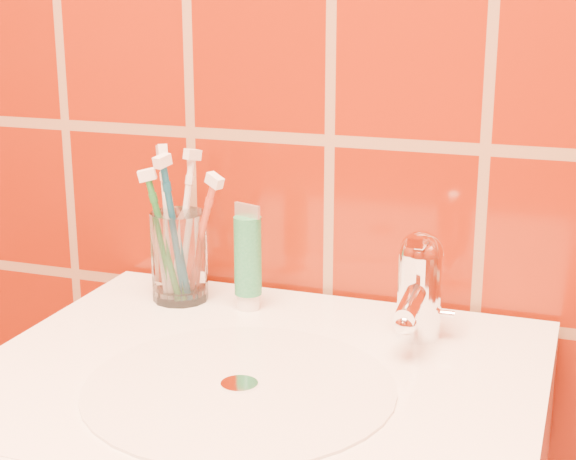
% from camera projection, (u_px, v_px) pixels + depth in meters
% --- Properties ---
extents(glass_tumbler, '(0.07, 0.07, 0.11)m').
position_uv_depth(glass_tumbler, '(179.00, 256.00, 1.06)').
color(glass_tumbler, white).
rests_on(glass_tumbler, pedestal_sink).
extents(toothpaste_tube, '(0.04, 0.03, 0.13)m').
position_uv_depth(toothpaste_tube, '(248.00, 260.00, 1.03)').
color(toothpaste_tube, white).
rests_on(toothpaste_tube, pedestal_sink).
extents(faucet, '(0.05, 0.11, 0.12)m').
position_uv_depth(faucet, '(419.00, 283.00, 0.94)').
color(faucet, white).
rests_on(faucet, pedestal_sink).
extents(toothbrush_0, '(0.12, 0.11, 0.17)m').
position_uv_depth(toothbrush_0, '(200.00, 239.00, 1.05)').
color(toothbrush_0, '#BA4128').
rests_on(toothbrush_0, glass_tumbler).
extents(toothbrush_1, '(0.10, 0.12, 0.20)m').
position_uv_depth(toothbrush_1, '(168.00, 223.00, 1.07)').
color(toothbrush_1, white).
rests_on(toothbrush_1, glass_tumbler).
extents(toothbrush_2, '(0.09, 0.08, 0.18)m').
position_uv_depth(toothbrush_2, '(164.00, 237.00, 1.05)').
color(toothbrush_2, '#207834').
rests_on(toothbrush_2, glass_tumbler).
extents(toothbrush_3, '(0.07, 0.10, 0.20)m').
position_uv_depth(toothbrush_3, '(184.00, 224.00, 1.07)').
color(toothbrush_3, white).
rests_on(toothbrush_3, glass_tumbler).
extents(toothbrush_4, '(0.06, 0.09, 0.20)m').
position_uv_depth(toothbrush_4, '(175.00, 231.00, 1.04)').
color(toothbrush_4, navy).
rests_on(toothbrush_4, glass_tumbler).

